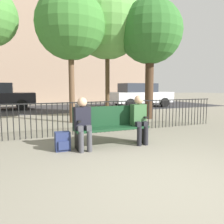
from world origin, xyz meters
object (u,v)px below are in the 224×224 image
(parked_car_0, at_px, (140,95))
(seated_person_1, at_px, (139,117))
(seated_person_0, at_px, (83,121))
(tree_0, at_px, (107,24))
(tree_2, at_px, (150,33))
(tree_3, at_px, (70,25))
(backpack, at_px, (63,141))
(park_bench, at_px, (111,125))

(parked_car_0, bearing_deg, seated_person_1, -120.28)
(seated_person_0, bearing_deg, tree_0, 62.72)
(seated_person_1, bearing_deg, parked_car_0, 59.72)
(seated_person_1, bearing_deg, seated_person_0, -179.93)
(tree_2, relative_size, tree_3, 1.01)
(seated_person_0, xyz_separation_m, backpack, (-0.42, 0.12, -0.44))
(tree_0, bearing_deg, backpack, -121.87)
(park_bench, distance_m, seated_person_1, 0.72)
(seated_person_1, height_order, tree_0, tree_0)
(tree_0, relative_size, parked_car_0, 1.35)
(tree_2, bearing_deg, tree_0, 141.57)
(seated_person_1, height_order, parked_car_0, parked_car_0)
(parked_car_0, bearing_deg, tree_0, -135.77)
(tree_0, bearing_deg, tree_2, -38.43)
(tree_2, xyz_separation_m, parked_car_0, (2.49, 5.03, -2.79))
(seated_person_0, bearing_deg, parked_car_0, 53.29)
(backpack, height_order, tree_0, tree_0)
(backpack, distance_m, parked_car_0, 10.90)
(tree_2, bearing_deg, backpack, -141.59)
(park_bench, xyz_separation_m, backpack, (-1.13, -0.01, -0.29))
(tree_3, distance_m, parked_car_0, 8.02)
(seated_person_0, height_order, tree_3, tree_3)
(seated_person_0, relative_size, backpack, 2.79)
(park_bench, distance_m, tree_2, 5.65)
(backpack, bearing_deg, tree_2, 38.41)
(park_bench, relative_size, tree_0, 0.31)
(park_bench, distance_m, parked_car_0, 10.21)
(seated_person_1, height_order, backpack, seated_person_1)
(seated_person_1, bearing_deg, tree_3, 101.64)
(tree_0, bearing_deg, seated_person_0, -117.28)
(backpack, height_order, tree_2, tree_2)
(tree_0, xyz_separation_m, tree_2, (1.47, -1.17, -0.49))
(park_bench, height_order, tree_2, tree_2)
(seated_person_1, xyz_separation_m, tree_3, (-0.78, 3.81, 2.99))
(seated_person_1, bearing_deg, backpack, 176.11)
(parked_car_0, bearing_deg, tree_3, -140.48)
(tree_3, bearing_deg, tree_0, 26.71)
(tree_0, bearing_deg, tree_3, -153.29)
(tree_0, distance_m, tree_3, 2.11)
(seated_person_0, bearing_deg, tree_2, 42.32)
(seated_person_1, xyz_separation_m, parked_car_0, (5.01, 8.59, 0.18))
(tree_0, bearing_deg, park_bench, -110.70)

